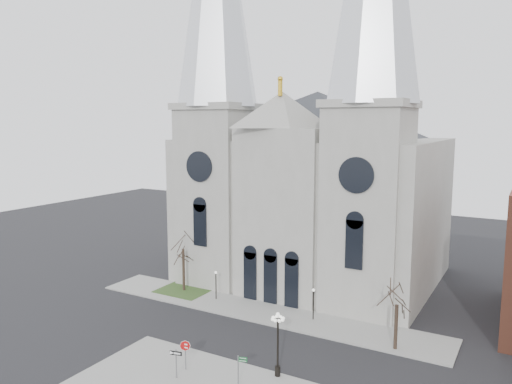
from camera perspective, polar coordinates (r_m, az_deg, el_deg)
The scene contains 12 objects.
ground at distance 46.64m, azimuth -6.55°, elevation -17.69°, with size 160.00×160.00×0.00m, color black.
sidewalk_far at distance 55.09m, azimuth 0.42°, elevation -13.39°, with size 40.00×6.00×0.14m, color gray.
grass_patch at distance 61.62m, azimuth -8.23°, elevation -11.09°, with size 6.00×5.00×0.18m, color #334F21.
cathedral at distance 61.91m, azimuth 5.86°, elevation 6.41°, with size 33.00×26.66×54.00m.
tree_left at distance 60.05m, azimuth -8.34°, elevation -6.13°, with size 3.20×3.20×7.50m.
tree_right at distance 46.62m, azimuth 15.81°, elevation -12.00°, with size 3.20×3.20×6.00m.
ped_lamp_left at distance 57.71m, azimuth -4.61°, elevation -10.02°, with size 0.32×0.32×3.26m.
ped_lamp_right at distance 52.23m, azimuth 6.58°, elevation -12.02°, with size 0.32×0.32×3.26m.
stop_sign at distance 42.84m, azimuth -8.07°, elevation -17.31°, with size 0.90×0.13×2.50m.
globe_lamp at distance 40.90m, azimuth 2.51°, elevation -16.15°, with size 1.19×1.19×5.27m.
one_way_sign at distance 41.79m, azimuth -9.12°, elevation -18.33°, with size 1.01×0.29×2.35m.
street_name_sign at distance 40.45m, azimuth -1.93°, elevation -19.44°, with size 0.73×0.30×2.39m.
Camera 1 is at (25.11, -33.70, 20.21)m, focal length 35.00 mm.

